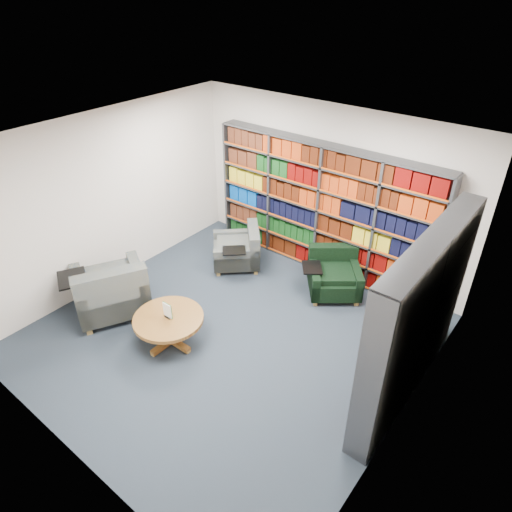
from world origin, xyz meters
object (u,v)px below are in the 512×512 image
Objects in this scene: chair_green_right at (333,275)px; chair_teal_front at (112,293)px; chair_teal_left at (241,250)px; coffee_table at (169,322)px.

chair_teal_front is (-2.31, -2.58, 0.09)m from chair_green_right.
chair_teal_left is 0.80× the size of chair_teal_front.
chair_green_right is at bearing 48.08° from chair_teal_front.
chair_green_right is 0.79× the size of chair_teal_front.
chair_green_right is (1.67, 0.34, 0.00)m from chair_teal_left.
chair_teal_left is 1.70m from chair_green_right.
chair_teal_left is at bearing 73.96° from chair_teal_front.
chair_teal_front is 1.44× the size of coffee_table.
chair_teal_left and chair_green_right have the same top height.
chair_teal_front is 1.16m from coffee_table.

